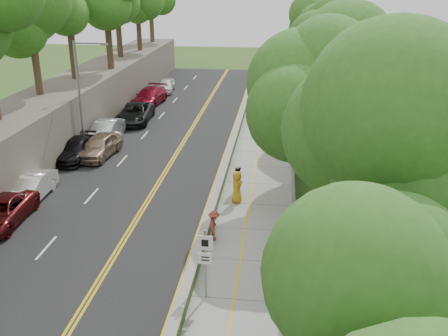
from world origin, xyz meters
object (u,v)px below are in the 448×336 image
(streetlight, at_px, (82,89))
(painter_0, at_px, (237,187))
(person_far, at_px, (286,111))
(car_2, at_px, (0,212))
(signpost, at_px, (205,257))
(construction_barrel, at_px, (269,140))
(concrete_block, at_px, (286,278))
(car_1, at_px, (31,188))

(streetlight, xyz_separation_m, painter_0, (11.91, -7.82, -3.64))
(person_far, bearing_deg, car_2, 66.49)
(signpost, relative_size, person_far, 1.66)
(construction_barrel, xyz_separation_m, painter_0, (-1.55, -10.12, 0.47))
(concrete_block, distance_m, painter_0, 8.50)
(signpost, bearing_deg, concrete_block, 20.28)
(car_1, bearing_deg, concrete_block, -26.89)
(streetlight, xyz_separation_m, construction_barrel, (13.46, 2.30, -4.11))
(streetlight, bearing_deg, car_2, -90.66)
(construction_barrel, bearing_deg, person_far, 80.34)
(person_far, bearing_deg, car_1, 62.45)
(streetlight, bearing_deg, painter_0, -33.29)
(construction_barrel, relative_size, car_2, 0.19)
(car_1, bearing_deg, painter_0, 3.26)
(painter_0, xyz_separation_m, person_far, (2.75, 17.17, -0.02))
(signpost, height_order, construction_barrel, signpost)
(signpost, distance_m, car_1, 14.18)
(person_far, bearing_deg, painter_0, 92.24)
(construction_barrel, bearing_deg, concrete_block, -85.89)
(construction_barrel, distance_m, car_1, 17.46)
(concrete_block, relative_size, car_1, 0.27)
(streetlight, xyz_separation_m, car_1, (0.00, -8.83, -3.87))
(streetlight, distance_m, person_far, 17.77)
(streetlight, bearing_deg, concrete_block, -46.97)
(signpost, xyz_separation_m, construction_barrel, (1.95, 19.31, -1.44))
(signpost, distance_m, concrete_block, 3.78)
(concrete_block, height_order, car_2, car_2)
(person_far, bearing_deg, streetlight, 43.86)
(signpost, bearing_deg, person_far, 83.19)
(concrete_block, height_order, person_far, person_far)
(signpost, relative_size, construction_barrel, 3.25)
(painter_0, bearing_deg, construction_barrel, -15.30)
(car_2, bearing_deg, signpost, -25.74)
(car_2, xyz_separation_m, person_far, (14.80, 21.26, 0.24))
(car_2, bearing_deg, person_far, 53.08)
(car_1, height_order, painter_0, painter_0)
(signpost, height_order, car_1, signpost)
(streetlight, bearing_deg, car_1, -89.99)
(signpost, relative_size, concrete_block, 2.60)
(signpost, xyz_separation_m, person_far, (3.15, 26.36, -0.98))
(streetlight, distance_m, concrete_block, 22.04)
(streetlight, relative_size, signpost, 2.58)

